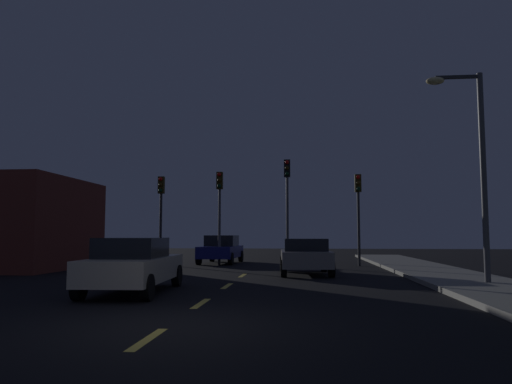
% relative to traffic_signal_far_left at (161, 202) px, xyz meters
% --- Properties ---
extents(ground_plane, '(80.00, 80.00, 0.00)m').
position_rel_traffic_signal_far_left_xyz_m(ground_plane, '(5.12, -9.46, -3.25)').
color(ground_plane, black).
extents(sidewalk_curb_right, '(3.00, 40.00, 0.15)m').
position_rel_traffic_signal_far_left_xyz_m(sidewalk_curb_right, '(12.62, -9.46, -3.18)').
color(sidewalk_curb_right, gray).
rests_on(sidewalk_curb_right, ground_plane).
extents(lane_stripe_nearest, '(0.16, 1.60, 0.01)m').
position_rel_traffic_signal_far_left_xyz_m(lane_stripe_nearest, '(5.12, -17.66, -3.25)').
color(lane_stripe_nearest, '#EACC4C').
rests_on(lane_stripe_nearest, ground_plane).
extents(lane_stripe_second, '(0.16, 1.60, 0.01)m').
position_rel_traffic_signal_far_left_xyz_m(lane_stripe_second, '(5.12, -13.86, -3.25)').
color(lane_stripe_second, '#EACC4C').
rests_on(lane_stripe_second, ground_plane).
extents(lane_stripe_third, '(0.16, 1.60, 0.01)m').
position_rel_traffic_signal_far_left_xyz_m(lane_stripe_third, '(5.12, -10.06, -3.25)').
color(lane_stripe_third, '#EACC4C').
rests_on(lane_stripe_third, ground_plane).
extents(lane_stripe_fourth, '(0.16, 1.60, 0.01)m').
position_rel_traffic_signal_far_left_xyz_m(lane_stripe_fourth, '(5.12, -6.26, -3.25)').
color(lane_stripe_fourth, '#EACC4C').
rests_on(lane_stripe_fourth, ground_plane).
extents(traffic_signal_far_left, '(0.32, 0.38, 4.62)m').
position_rel_traffic_signal_far_left_xyz_m(traffic_signal_far_left, '(0.00, 0.00, 0.00)').
color(traffic_signal_far_left, '#2D2D30').
rests_on(traffic_signal_far_left, ground_plane).
extents(traffic_signal_center_left, '(0.32, 0.38, 4.83)m').
position_rel_traffic_signal_far_left_xyz_m(traffic_signal_center_left, '(3.12, 0.00, 0.13)').
color(traffic_signal_center_left, '#4C4C51').
rests_on(traffic_signal_center_left, ground_plane).
extents(traffic_signal_center_right, '(0.32, 0.38, 5.42)m').
position_rel_traffic_signal_far_left_xyz_m(traffic_signal_center_right, '(6.64, 0.00, 0.51)').
color(traffic_signal_center_right, '#4C4C51').
rests_on(traffic_signal_center_right, ground_plane).
extents(traffic_signal_far_right, '(0.32, 0.38, 4.62)m').
position_rel_traffic_signal_far_left_xyz_m(traffic_signal_far_right, '(10.23, -0.00, -0.00)').
color(traffic_signal_far_right, '#2D2D30').
rests_on(traffic_signal_far_right, ground_plane).
extents(car_stopped_ahead, '(2.16, 4.02, 1.41)m').
position_rel_traffic_signal_far_left_xyz_m(car_stopped_ahead, '(7.51, -5.47, -2.53)').
color(car_stopped_ahead, gray).
rests_on(car_stopped_ahead, ground_plane).
extents(car_adjacent_lane, '(2.06, 4.54, 1.48)m').
position_rel_traffic_signal_far_left_xyz_m(car_adjacent_lane, '(2.87, -12.03, -2.50)').
color(car_adjacent_lane, beige).
rests_on(car_adjacent_lane, ground_plane).
extents(car_oncoming_far, '(2.03, 4.38, 1.52)m').
position_rel_traffic_signal_far_left_xyz_m(car_oncoming_far, '(2.94, 1.71, -2.48)').
color(car_oncoming_far, navy).
rests_on(car_oncoming_far, ground_plane).
extents(street_lamp_right, '(1.71, 0.36, 6.54)m').
position_rel_traffic_signal_far_left_xyz_m(street_lamp_right, '(12.65, -9.62, 0.72)').
color(street_lamp_right, '#4C4C51').
rests_on(street_lamp_right, ground_plane).
extents(storefront_left, '(5.84, 6.70, 4.12)m').
position_rel_traffic_signal_far_left_xyz_m(storefront_left, '(-5.80, -3.67, -1.20)').
color(storefront_left, maroon).
rests_on(storefront_left, ground_plane).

